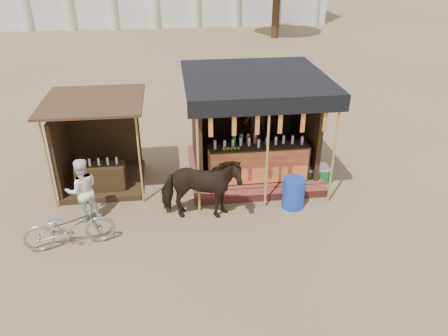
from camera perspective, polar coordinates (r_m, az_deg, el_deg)
name	(u,v)px	position (r m, az deg, el deg)	size (l,w,h in m)	color
ground	(233,249)	(9.38, 1.25, -10.50)	(120.00, 120.00, 0.00)	#846B4C
main_stall	(253,138)	(11.87, 3.77, 3.91)	(3.60, 3.61, 2.78)	maroon
secondary_stall	(95,155)	(11.81, -16.47, 1.69)	(2.40, 2.40, 2.38)	#3A2815
cow	(201,189)	(9.92, -3.06, -2.75)	(0.85, 1.86, 1.57)	black
motorbike	(69,227)	(9.74, -19.61, -7.22)	(0.65, 1.85, 0.97)	#94949C
bystander	(82,190)	(10.40, -18.01, -2.76)	(0.75, 0.58, 1.54)	white
blue_barrel	(293,193)	(10.66, 9.04, -3.25)	(0.54, 0.54, 0.76)	#1941BB
red_crate	(296,190)	(11.29, 9.36, -2.80)	(0.39, 0.35, 0.29)	maroon
cooler	(316,174)	(11.95, 11.90, -0.75)	(0.65, 0.46, 0.46)	#187033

